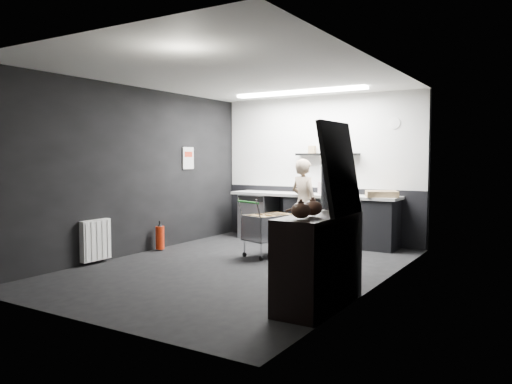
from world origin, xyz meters
The scene contains 22 objects.
floor centered at (0.00, 0.00, 0.00)m, with size 5.50×5.50×0.00m, color black.
ceiling centered at (0.00, 0.00, 2.70)m, with size 5.50×5.50×0.00m, color silver.
wall_back centered at (0.00, 2.75, 1.35)m, with size 5.50×5.50×0.00m, color black.
wall_front centered at (0.00, -2.75, 1.35)m, with size 5.50×5.50×0.00m, color black.
wall_left centered at (-2.00, 0.00, 1.35)m, with size 5.50×5.50×0.00m, color black.
wall_right centered at (2.00, 0.00, 1.35)m, with size 5.50×5.50×0.00m, color black.
kitchen_wall_panel centered at (0.00, 2.73, 1.85)m, with size 3.95×0.02×1.70m, color silver.
dado_panel centered at (0.00, 2.73, 0.50)m, with size 3.95×0.02×1.00m, color black.
floating_shelf centered at (0.20, 2.62, 1.62)m, with size 1.20×0.22×0.04m, color black.
wall_clock centered at (1.40, 2.72, 2.15)m, with size 0.20×0.20×0.03m, color white.
poster centered at (-1.98, 1.30, 1.55)m, with size 0.02×0.30×0.40m, color silver.
poster_red_band centered at (-1.98, 1.30, 1.62)m, with size 0.01×0.22×0.10m, color #B82C17.
radiator centered at (-1.94, -0.90, 0.35)m, with size 0.10×0.50×0.60m, color white.
ceiling_strip centered at (0.00, 1.85, 2.67)m, with size 2.40×0.20×0.04m, color white.
prep_counter centered at (0.14, 2.42, 0.46)m, with size 3.20×0.61×0.90m.
person centered at (0.05, 1.97, 0.77)m, with size 0.56×0.37×1.54m, color beige.
shopping_cart centered at (-0.05, 0.93, 0.43)m, with size 0.73×0.97×0.90m.
sideboard centered at (1.75, -1.08, 0.61)m, with size 0.55×1.29×1.93m.
fire_extinguisher centered at (-1.85, 0.38, 0.23)m, with size 0.14×0.14×0.48m.
cardboard_box centered at (1.31, 2.37, 0.95)m, with size 0.51×0.39×0.10m, color #9E8054.
pink_tub centered at (0.23, 2.42, 1.01)m, with size 0.23×0.23×0.23m, color beige.
white_container centered at (-0.14, 2.37, 0.97)m, with size 0.17×0.13×0.15m, color white.
Camera 1 is at (3.87, -5.85, 1.57)m, focal length 35.00 mm.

